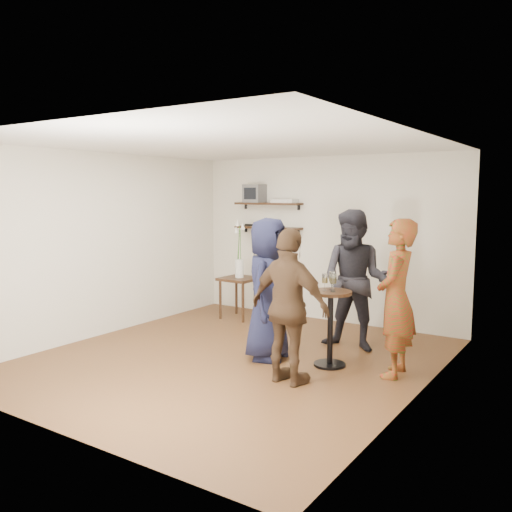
# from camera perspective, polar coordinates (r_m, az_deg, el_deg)

# --- Properties ---
(room) EXTENTS (4.58, 5.08, 2.68)m
(room) POSITION_cam_1_polar(r_m,az_deg,el_deg) (6.51, -2.43, 0.22)
(room) COLOR #4F2B19
(room) RESTS_ON ground
(shelf_upper) EXTENTS (1.20, 0.25, 0.04)m
(shelf_upper) POSITION_cam_1_polar(r_m,az_deg,el_deg) (9.00, 1.28, 5.53)
(shelf_upper) COLOR black
(shelf_upper) RESTS_ON room
(shelf_lower) EXTENTS (1.20, 0.25, 0.04)m
(shelf_lower) POSITION_cam_1_polar(r_m,az_deg,el_deg) (9.02, 1.27, 2.99)
(shelf_lower) COLOR black
(shelf_lower) RESTS_ON room
(crt_monitor) EXTENTS (0.32, 0.30, 0.30)m
(crt_monitor) POSITION_cam_1_polar(r_m,az_deg,el_deg) (9.14, -0.11, 6.60)
(crt_monitor) COLOR #59595B
(crt_monitor) RESTS_ON shelf_upper
(dvd_deck) EXTENTS (0.40, 0.24, 0.06)m
(dvd_deck) POSITION_cam_1_polar(r_m,az_deg,el_deg) (8.83, 3.05, 5.81)
(dvd_deck) COLOR silver
(dvd_deck) RESTS_ON shelf_upper
(radio) EXTENTS (0.22, 0.10, 0.10)m
(radio) POSITION_cam_1_polar(r_m,az_deg,el_deg) (8.99, 1.51, 3.41)
(radio) COLOR black
(radio) RESTS_ON shelf_lower
(power_strip) EXTENTS (0.30, 0.05, 0.03)m
(power_strip) POSITION_cam_1_polar(r_m,az_deg,el_deg) (9.24, -0.35, 3.28)
(power_strip) COLOR black
(power_strip) RESTS_ON shelf_lower
(side_table) EXTENTS (0.58, 0.58, 0.67)m
(side_table) POSITION_cam_1_polar(r_m,az_deg,el_deg) (8.78, -1.75, -2.98)
(side_table) COLOR black
(side_table) RESTS_ON room
(vase_lilies) EXTENTS (0.19, 0.20, 0.96)m
(vase_lilies) POSITION_cam_1_polar(r_m,az_deg,el_deg) (8.72, -1.77, -0.31)
(vase_lilies) COLOR silver
(vase_lilies) RESTS_ON side_table
(drinks_table) EXTENTS (0.49, 0.49, 0.90)m
(drinks_table) POSITION_cam_1_polar(r_m,az_deg,el_deg) (6.43, 7.83, -6.47)
(drinks_table) COLOR black
(drinks_table) RESTS_ON room
(wine_glass_fl) EXTENTS (0.07, 0.07, 0.20)m
(wine_glass_fl) POSITION_cam_1_polar(r_m,az_deg,el_deg) (6.36, 7.26, -2.44)
(wine_glass_fl) COLOR silver
(wine_glass_fl) RESTS_ON drinks_table
(wine_glass_fr) EXTENTS (0.07, 0.07, 0.21)m
(wine_glass_fr) POSITION_cam_1_polar(r_m,az_deg,el_deg) (6.28, 8.14, -2.47)
(wine_glass_fr) COLOR silver
(wine_glass_fr) RESTS_ON drinks_table
(wine_glass_bl) EXTENTS (0.07, 0.07, 0.22)m
(wine_glass_bl) POSITION_cam_1_polar(r_m,az_deg,el_deg) (6.42, 8.01, -2.25)
(wine_glass_bl) COLOR silver
(wine_glass_bl) RESTS_ON drinks_table
(wine_glass_br) EXTENTS (0.07, 0.07, 0.20)m
(wine_glass_br) POSITION_cam_1_polar(r_m,az_deg,el_deg) (6.34, 8.07, -2.45)
(wine_glass_br) COLOR silver
(wine_glass_br) RESTS_ON drinks_table
(person_plaid) EXTENTS (0.49, 0.69, 1.75)m
(person_plaid) POSITION_cam_1_polar(r_m,az_deg,el_deg) (6.18, 14.55, -4.31)
(person_plaid) COLOR #B41714
(person_plaid) RESTS_ON room
(person_dark) EXTENTS (0.92, 0.73, 1.82)m
(person_dark) POSITION_cam_1_polar(r_m,az_deg,el_deg) (7.08, 10.34, -2.54)
(person_dark) COLOR black
(person_dark) RESTS_ON room
(person_navy) EXTENTS (0.71, 0.94, 1.73)m
(person_navy) POSITION_cam_1_polar(r_m,az_deg,el_deg) (6.60, 1.24, -3.48)
(person_navy) COLOR black
(person_navy) RESTS_ON room
(person_brown) EXTENTS (1.02, 0.53, 1.67)m
(person_brown) POSITION_cam_1_polar(r_m,az_deg,el_deg) (5.75, 3.55, -5.36)
(person_brown) COLOR #412C1C
(person_brown) RESTS_ON room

